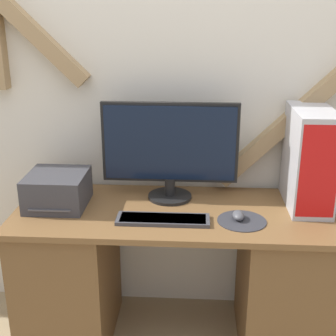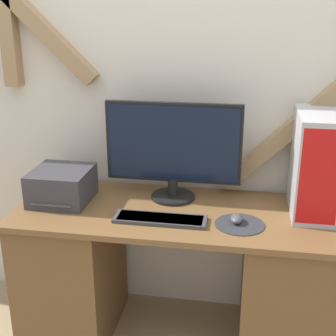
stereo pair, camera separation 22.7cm
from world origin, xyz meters
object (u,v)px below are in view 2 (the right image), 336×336
mouse (236,219)px  printer (62,185)px  keyboard (160,219)px  computer_tower (314,163)px  monitor (173,148)px

mouse → printer: size_ratio=0.30×
keyboard → computer_tower: computer_tower is taller
keyboard → printer: bearing=164.3°
computer_tower → printer: 1.28m
computer_tower → printer: computer_tower is taller
printer → monitor: bearing=13.3°
computer_tower → mouse: bearing=-150.2°
computer_tower → printer: bearing=-176.1°
mouse → printer: 0.92m
printer → keyboard: bearing=-15.7°
monitor → keyboard: size_ratio=1.59×
keyboard → mouse: (0.36, 0.04, 0.01)m
computer_tower → monitor: bearing=176.1°
keyboard → mouse: bearing=5.9°
monitor → keyboard: monitor is taller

